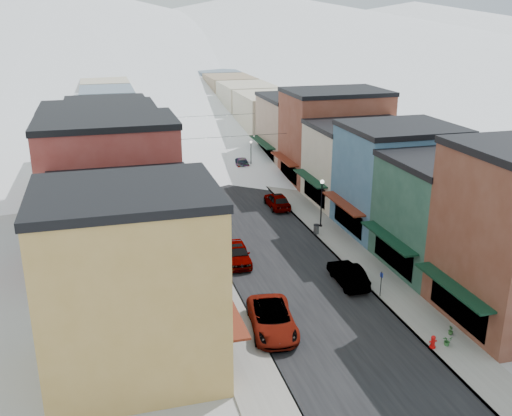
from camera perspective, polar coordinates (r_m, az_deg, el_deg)
ground at (r=36.40m, az=10.85°, el=-15.76°), size 600.00×600.00×0.00m
road at (r=89.99m, az=-6.05°, el=5.76°), size 10.00×160.00×0.01m
sidewalk_left at (r=89.18m, az=-10.25°, el=5.48°), size 3.20×160.00×0.15m
sidewalk_right at (r=91.25m, az=-1.95°, el=6.08°), size 3.20×160.00×0.15m
curb_left at (r=89.32m, az=-9.26°, el=5.56°), size 0.10×160.00×0.15m
curb_right at (r=90.91m, az=-2.90°, el=6.02°), size 0.10×160.00×0.15m
bldg_l_yellow at (r=33.89m, az=-12.35°, el=-7.35°), size 11.30×8.70×11.50m
bldg_l_cream at (r=42.06m, az=-13.02°, el=-3.54°), size 11.30×8.20×9.50m
bldg_l_brick_near at (r=49.09m, az=-14.25°, el=1.51°), size 12.30×8.20×12.50m
bldg_l_grayblue at (r=57.75m, az=-13.91°, el=2.34°), size 11.30×9.20×9.00m
bldg_l_brick_far at (r=66.19m, az=-15.16°, el=5.25°), size 13.30×9.20×11.00m
bldg_l_tan at (r=76.07m, az=-14.52°, el=6.66°), size 11.30×11.20×10.00m
bldg_r_green at (r=49.78m, az=18.87°, el=-0.52°), size 11.30×9.20×9.50m
bldg_r_blue at (r=56.89m, az=13.95°, el=2.88°), size 11.30×9.20×10.50m
bldg_r_cream at (r=64.98m, az=10.47°, el=4.44°), size 12.30×9.20×9.00m
bldg_r_brick_far at (r=72.86m, az=7.83°, el=7.16°), size 13.30×9.20×11.50m
bldg_r_tan at (r=81.81m, az=4.40°, el=7.87°), size 11.30×11.20×9.50m
distant_blocks at (r=111.61m, az=-8.16°, el=10.35°), size 34.00×55.00×8.00m
mountain_ridge at (r=303.74m, az=-17.28°, el=17.10°), size 670.00×340.00×34.00m
overhead_cables at (r=76.66m, az=-4.61°, el=8.21°), size 16.40×15.04×0.04m
car_white_suv at (r=39.27m, az=1.64°, el=-11.05°), size 3.74×6.66×1.76m
car_silver_sedan at (r=49.21m, az=-1.87°, el=-4.57°), size 2.42×5.16×1.71m
car_dark_hatch at (r=59.75m, az=-5.10°, el=-0.35°), size 2.22×4.93×1.57m
car_silver_wagon at (r=69.87m, az=-6.74°, el=2.53°), size 2.85×5.98×1.68m
car_green_sedan at (r=46.13m, az=9.18°, el=-6.53°), size 1.94×5.12×1.67m
car_gray_suv at (r=62.84m, az=2.13°, el=0.77°), size 2.10×5.07×1.72m
car_black_sedan at (r=79.06m, az=-1.50°, el=4.54°), size 2.58×5.31×1.49m
car_lane_silver at (r=90.52m, az=-7.16°, el=6.29°), size 2.03×4.63×1.55m
car_lane_white at (r=92.97m, az=-5.59°, el=6.65°), size 2.90×5.38×1.44m
fire_hydrant at (r=39.12m, az=17.28°, el=-12.69°), size 0.51×0.39×0.87m
parking_sign at (r=44.15m, az=12.40°, el=-7.24°), size 0.11×0.27×2.05m
trash_can at (r=55.51m, az=6.04°, el=-2.10°), size 0.55×0.55×0.94m
streetlamp_near at (r=56.65m, az=6.58°, el=1.09°), size 0.40×0.40×4.84m
streetlamp_far at (r=77.07m, az=-0.51°, el=5.66°), size 0.34×0.34×4.04m
planter_near at (r=39.69m, az=18.57°, el=-12.47°), size 0.68×0.62×0.65m
planter_far at (r=40.96m, az=18.89°, el=-11.50°), size 0.48×0.48×0.60m
snow_pile_near at (r=49.77m, az=-3.41°, el=-4.81°), size 2.24×2.58×0.95m
snow_pile_mid at (r=58.62m, az=-5.42°, el=-1.13°), size 2.07×2.47×0.87m
snow_pile_far at (r=74.30m, az=-7.74°, el=3.22°), size 2.48×2.73×1.05m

